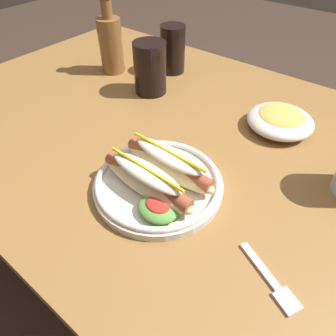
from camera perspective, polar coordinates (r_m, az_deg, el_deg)
name	(u,v)px	position (r m, az deg, el deg)	size (l,w,h in m)	color
ground_plane	(183,288)	(1.30, 2.86, -21.43)	(8.00, 8.00, 0.00)	#3D2D23
dining_table	(192,168)	(0.77, 4.50, 0.01)	(1.45, 0.87, 0.74)	olive
hot_dog_plate	(158,179)	(0.57, -1.87, -2.08)	(0.25, 0.25, 0.08)	silver
fork	(272,282)	(0.50, 18.89, -19.48)	(0.12, 0.07, 0.00)	silver
soda_cup	(150,68)	(0.86, -3.37, 18.13)	(0.09, 0.09, 0.14)	black
extra_cup	(173,49)	(0.98, 0.85, 21.31)	(0.08, 0.08, 0.14)	black
glass_bottle	(111,43)	(0.99, -10.67, 21.98)	(0.07, 0.07, 0.22)	brown
side_bowl	(280,120)	(0.77, 20.25, 8.45)	(0.15, 0.15, 0.05)	silver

